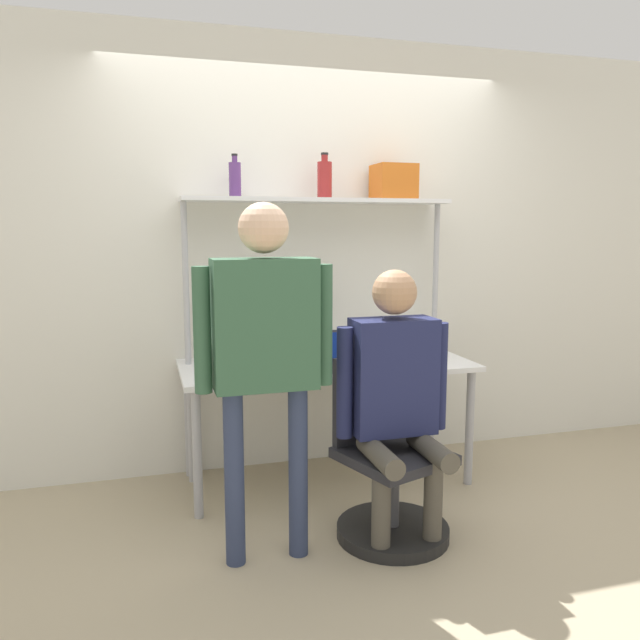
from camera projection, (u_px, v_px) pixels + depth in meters
name	position (u px, v px, depth m)	size (l,w,h in m)	color
ground_plane	(346.00, 505.00, 3.47)	(12.00, 12.00, 0.00)	tan
wall_back	(310.00, 256.00, 3.99)	(8.00, 0.06, 2.70)	silver
desk	(327.00, 375.00, 3.73)	(1.72, 0.71, 0.73)	white
shelf_unit	(318.00, 238.00, 3.79)	(1.63, 0.30, 1.70)	white
monitor	(266.00, 315.00, 3.79)	(0.66, 0.24, 0.48)	#B7B7BC
laptop	(346.00, 357.00, 3.60)	(0.36, 0.21, 0.21)	#333338
cell_phone	(397.00, 366.00, 3.62)	(0.07, 0.15, 0.01)	black
office_chair	(388.00, 483.00, 3.11)	(0.59, 0.59, 0.89)	black
person_seated	(396.00, 385.00, 3.00)	(0.57, 0.47, 1.33)	#4C473D
person_standing	(265.00, 337.00, 2.76)	(0.62, 0.22, 1.64)	#2D3856
bottle_purple	(235.00, 179.00, 3.61)	(0.07, 0.07, 0.25)	#593372
bottle_red	(325.00, 179.00, 3.75)	(0.09, 0.09, 0.27)	maroon
storage_box	(393.00, 182.00, 3.88)	(0.24, 0.23, 0.21)	#D1661E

